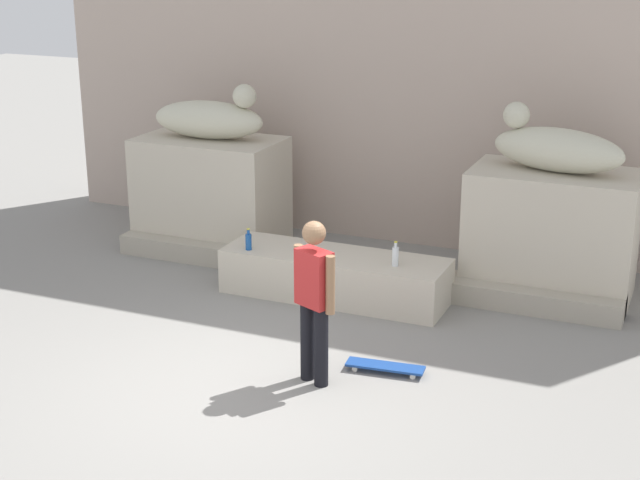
{
  "coord_description": "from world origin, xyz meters",
  "views": [
    {
      "loc": [
        4.08,
        -7.33,
        4.28
      ],
      "look_at": [
        0.27,
        1.55,
        1.1
      ],
      "focal_mm": 53.14,
      "sensor_mm": 36.0,
      "label": 1
    }
  ],
  "objects_px": {
    "statue_reclining_right": "(555,148)",
    "bottle_clear": "(395,256)",
    "skateboard": "(385,366)",
    "skater": "(314,295)",
    "statue_reclining_left": "(211,118)",
    "bottle_blue": "(249,241)"
  },
  "relations": [
    {
      "from": "statue_reclining_left",
      "to": "skater",
      "type": "bearing_deg",
      "value": -51.39
    },
    {
      "from": "statue_reclining_right",
      "to": "bottle_blue",
      "type": "distance_m",
      "value": 3.84
    },
    {
      "from": "statue_reclining_left",
      "to": "bottle_clear",
      "type": "distance_m",
      "value": 3.56
    },
    {
      "from": "statue_reclining_right",
      "to": "bottle_clear",
      "type": "relative_size",
      "value": 5.62
    },
    {
      "from": "statue_reclining_left",
      "to": "bottle_blue",
      "type": "relative_size",
      "value": 6.0
    },
    {
      "from": "skateboard",
      "to": "skater",
      "type": "bearing_deg",
      "value": -147.07
    },
    {
      "from": "statue_reclining_right",
      "to": "skateboard",
      "type": "height_order",
      "value": "statue_reclining_right"
    },
    {
      "from": "statue_reclining_left",
      "to": "skater",
      "type": "distance_m",
      "value": 4.59
    },
    {
      "from": "bottle_blue",
      "to": "bottle_clear",
      "type": "bearing_deg",
      "value": 4.75
    },
    {
      "from": "statue_reclining_right",
      "to": "skater",
      "type": "relative_size",
      "value": 1.01
    },
    {
      "from": "statue_reclining_right",
      "to": "skateboard",
      "type": "xyz_separation_m",
      "value": [
        -1.06,
        -2.89,
        -1.76
      ]
    },
    {
      "from": "skateboard",
      "to": "bottle_clear",
      "type": "relative_size",
      "value": 2.73
    },
    {
      "from": "skateboard",
      "to": "bottle_clear",
      "type": "xyz_separation_m",
      "value": [
        -0.46,
        1.62,
        0.61
      ]
    },
    {
      "from": "statue_reclining_right",
      "to": "statue_reclining_left",
      "type": "bearing_deg",
      "value": 11.99
    },
    {
      "from": "statue_reclining_right",
      "to": "bottle_clear",
      "type": "distance_m",
      "value": 2.3
    },
    {
      "from": "statue_reclining_left",
      "to": "bottle_blue",
      "type": "bearing_deg",
      "value": -51.12
    },
    {
      "from": "statue_reclining_left",
      "to": "bottle_clear",
      "type": "xyz_separation_m",
      "value": [
        3.12,
        -1.27,
        -1.16
      ]
    },
    {
      "from": "skater",
      "to": "bottle_blue",
      "type": "distance_m",
      "value": 2.6
    },
    {
      "from": "statue_reclining_left",
      "to": "skateboard",
      "type": "height_order",
      "value": "statue_reclining_left"
    },
    {
      "from": "skater",
      "to": "skateboard",
      "type": "xyz_separation_m",
      "value": [
        0.58,
        0.47,
        -0.86
      ]
    },
    {
      "from": "statue_reclining_right",
      "to": "skater",
      "type": "height_order",
      "value": "statue_reclining_right"
    },
    {
      "from": "statue_reclining_right",
      "to": "bottle_clear",
      "type": "xyz_separation_m",
      "value": [
        -1.52,
        -1.27,
        -1.16
      ]
    }
  ]
}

